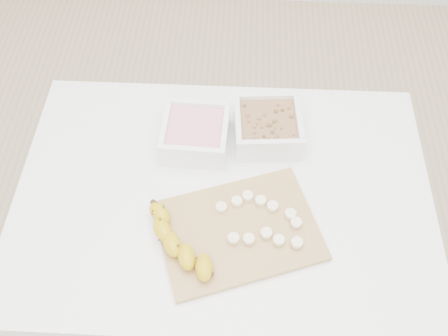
{
  "coord_description": "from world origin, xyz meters",
  "views": [
    {
      "loc": [
        0.03,
        -0.63,
        1.77
      ],
      "look_at": [
        0.0,
        0.03,
        0.81
      ],
      "focal_mm": 40.0,
      "sensor_mm": 36.0,
      "label": 1
    }
  ],
  "objects_px": {
    "cutting_board": "(238,231)",
    "bowl_granola": "(268,127)",
    "banana": "(180,243)",
    "bowl_yogurt": "(196,134)",
    "table": "(223,212)"
  },
  "relations": [
    {
      "from": "bowl_yogurt",
      "to": "bowl_granola",
      "type": "distance_m",
      "value": 0.18
    },
    {
      "from": "bowl_granola",
      "to": "cutting_board",
      "type": "relative_size",
      "value": 0.5
    },
    {
      "from": "table",
      "to": "cutting_board",
      "type": "relative_size",
      "value": 2.85
    },
    {
      "from": "banana",
      "to": "table",
      "type": "bearing_deg",
      "value": 30.92
    },
    {
      "from": "cutting_board",
      "to": "bowl_granola",
      "type": "bearing_deg",
      "value": 77.06
    },
    {
      "from": "bowl_granola",
      "to": "cutting_board",
      "type": "height_order",
      "value": "bowl_granola"
    },
    {
      "from": "table",
      "to": "banana",
      "type": "relative_size",
      "value": 4.59
    },
    {
      "from": "table",
      "to": "bowl_granola",
      "type": "relative_size",
      "value": 5.64
    },
    {
      "from": "banana",
      "to": "bowl_granola",
      "type": "bearing_deg",
      "value": 30.45
    },
    {
      "from": "bowl_granola",
      "to": "cutting_board",
      "type": "xyz_separation_m",
      "value": [
        -0.06,
        -0.28,
        -0.03
      ]
    },
    {
      "from": "bowl_yogurt",
      "to": "bowl_granola",
      "type": "height_order",
      "value": "bowl_granola"
    },
    {
      "from": "bowl_yogurt",
      "to": "cutting_board",
      "type": "bearing_deg",
      "value": -65.2
    },
    {
      "from": "bowl_yogurt",
      "to": "bowl_granola",
      "type": "xyz_separation_m",
      "value": [
        0.18,
        0.03,
        0.0
      ]
    },
    {
      "from": "bowl_granola",
      "to": "banana",
      "type": "distance_m",
      "value": 0.38
    },
    {
      "from": "cutting_board",
      "to": "banana",
      "type": "bearing_deg",
      "value": -158.33
    }
  ]
}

